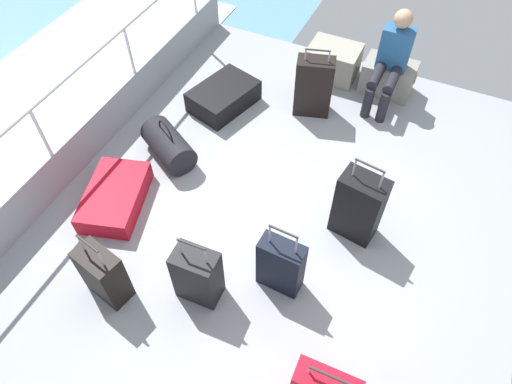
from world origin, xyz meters
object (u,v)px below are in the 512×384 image
object	(u,v)px
suitcase_4	(104,274)
suitcase_6	(314,87)
suitcase_0	(281,265)
cargo_crate_1	(388,77)
suitcase_1	(358,207)
suitcase_2	(198,275)
cargo_crate_0	(333,61)
suitcase_7	(115,197)
duffel_bag	(169,145)
passenger_seated	(391,59)
suitcase_3	(224,96)

from	to	relation	value
suitcase_4	suitcase_6	bearing A→B (deg)	75.81
suitcase_4	suitcase_0	bearing A→B (deg)	28.20
cargo_crate_1	suitcase_6	size ratio (longest dim) A/B	0.76
suitcase_0	suitcase_1	world-z (taller)	suitcase_1
suitcase_4	suitcase_6	size ratio (longest dim) A/B	0.91
suitcase_1	suitcase_0	bearing A→B (deg)	-116.73
suitcase_2	cargo_crate_0	bearing A→B (deg)	89.60
suitcase_1	suitcase_7	size ratio (longest dim) A/B	0.99
duffel_bag	suitcase_1	bearing A→B (deg)	-2.12
cargo_crate_1	duffel_bag	xyz separation A→B (m)	(-1.80, -2.07, -0.02)
suitcase_2	duffel_bag	bearing A→B (deg)	130.63
suitcase_6	suitcase_1	bearing A→B (deg)	-55.79
duffel_bag	suitcase_2	bearing A→B (deg)	-49.37
suitcase_7	suitcase_2	bearing A→B (deg)	-21.55
suitcase_0	suitcase_2	bearing A→B (deg)	-147.32
passenger_seated	suitcase_0	bearing A→B (deg)	-92.84
cargo_crate_0	suitcase_7	distance (m)	3.11
suitcase_3	duffel_bag	size ratio (longest dim) A/B	1.23
suitcase_0	suitcase_7	xyz separation A→B (m)	(-1.80, 0.11, -0.19)
suitcase_1	suitcase_7	xyz separation A→B (m)	(-2.21, -0.70, -0.25)
suitcase_1	suitcase_4	bearing A→B (deg)	-138.52
cargo_crate_1	duffel_bag	size ratio (longest dim) A/B	0.89
passenger_seated	suitcase_1	xyz separation A→B (m)	(0.27, -1.97, -0.21)
suitcase_4	duffel_bag	world-z (taller)	suitcase_4
suitcase_4	suitcase_6	distance (m)	3.00
duffel_bag	passenger_seated	bearing A→B (deg)	46.46
suitcase_6	cargo_crate_1	bearing A→B (deg)	46.95
cargo_crate_1	suitcase_3	world-z (taller)	cargo_crate_1
passenger_seated	suitcase_1	world-z (taller)	passenger_seated
cargo_crate_0	cargo_crate_1	size ratio (longest dim) A/B	1.01
suitcase_4	suitcase_7	world-z (taller)	suitcase_4
cargo_crate_0	passenger_seated	world-z (taller)	passenger_seated
suitcase_1	suitcase_4	size ratio (longest dim) A/B	1.20
cargo_crate_1	suitcase_6	distance (m)	1.02
suitcase_6	suitcase_7	distance (m)	2.46
cargo_crate_0	suitcase_1	world-z (taller)	suitcase_1
cargo_crate_1	suitcase_1	size ratio (longest dim) A/B	0.69
suitcase_2	duffel_bag	distance (m)	1.66
passenger_seated	duffel_bag	xyz separation A→B (m)	(-1.80, -1.89, -0.40)
cargo_crate_0	suitcase_1	size ratio (longest dim) A/B	0.70
suitcase_7	suitcase_1	bearing A→B (deg)	17.51
suitcase_3	suitcase_7	xyz separation A→B (m)	(-0.28, -1.76, -0.02)
cargo_crate_0	suitcase_1	distance (m)	2.36
cargo_crate_0	cargo_crate_1	bearing A→B (deg)	-0.22
suitcase_2	suitcase_4	world-z (taller)	suitcase_2
suitcase_4	suitcase_3	bearing A→B (deg)	95.29
passenger_seated	suitcase_0	xyz separation A→B (m)	(-0.14, -2.77, -0.27)
passenger_seated	duffel_bag	bearing A→B (deg)	-133.54
suitcase_3	passenger_seated	bearing A→B (deg)	28.46
suitcase_1	suitcase_3	size ratio (longest dim) A/B	1.04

